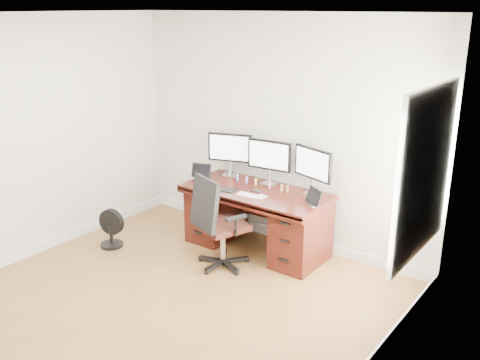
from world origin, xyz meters
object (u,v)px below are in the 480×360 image
Objects in this scene: monitor_center at (269,157)px; keyboard at (248,195)px; floor_fan at (111,229)px; desk at (257,217)px; office_chair at (219,238)px.

keyboard is at bearing -90.38° from monitor_center.
desk is at bearing 22.02° from floor_fan.
desk is 0.43m from keyboard.
keyboard is (0.05, -0.48, -0.33)m from monitor_center.
monitor_center is (0.08, 0.85, 0.74)m from office_chair.
office_chair is 0.57m from keyboard.
keyboard is at bearing 14.26° from floor_fan.
keyboard is at bearing -79.18° from desk.
floor_fan is 1.76× the size of keyboard.
office_chair is 1.91× the size of monitor_center.
monitor_center is at bearing 89.96° from desk.
office_chair reaches higher than desk.
floor_fan is 2.07m from monitor_center.
desk is at bearing -95.88° from monitor_center.
office_chair is 1.42m from floor_fan.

